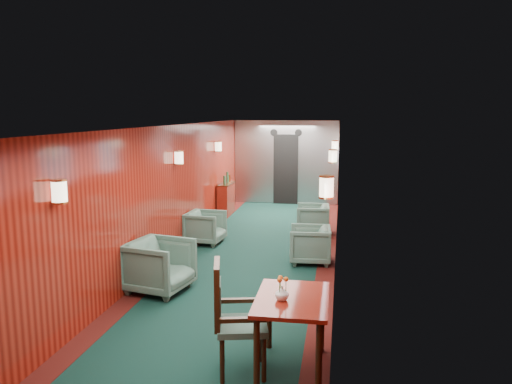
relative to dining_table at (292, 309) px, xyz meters
The scene contains 12 objects.
room 3.81m from the dining_table, 107.41° to the left, with size 12.00×12.10×2.40m.
bulkhead 9.51m from the dining_table, 96.67° to the left, with size 2.98×0.17×2.39m.
windows_right 3.87m from the dining_table, 84.17° to the left, with size 0.02×8.60×0.80m.
wall_sconces 4.38m from the dining_table, 105.11° to the left, with size 2.97×7.97×0.25m.
dining_table is the anchor object (origin of this frame).
side_chair 0.62m from the dining_table, 165.86° to the right, with size 0.62×0.64×1.17m.
credenza 7.93m from the dining_table, 107.95° to the left, with size 0.29×0.93×1.11m.
flower_vase 0.24m from the dining_table, 135.88° to the right, with size 0.14×0.14×0.15m, color silver.
armchair_left_near 2.91m from the dining_table, 137.78° to the left, with size 0.83×0.85×0.78m, color #1B4139.
armchair_left_far 5.22m from the dining_table, 115.11° to the left, with size 0.70×0.72×0.65m, color #1B4139.
armchair_right_near 3.77m from the dining_table, 90.77° to the left, with size 0.70×0.72×0.65m, color #1B4139.
armchair_right_far 5.92m from the dining_table, 91.20° to the left, with size 0.69×0.71×0.64m, color #1B4139.
Camera 1 is at (1.55, -8.32, 2.64)m, focal length 35.00 mm.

